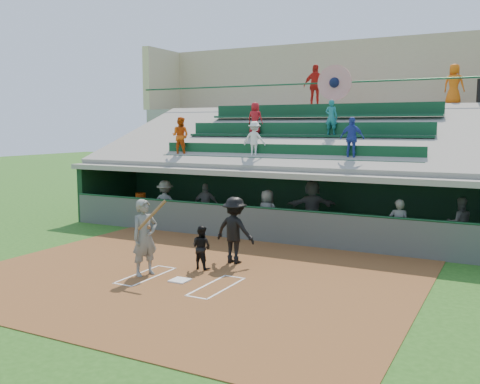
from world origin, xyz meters
The scene contains 21 objects.
ground centered at (0.00, 0.00, 0.00)m, with size 100.00×100.00×0.00m, color #235317.
dirt_slab centered at (0.00, 0.50, 0.01)m, with size 11.00×9.00×0.02m, color brown.
home_plate centered at (0.00, 0.00, 0.04)m, with size 0.43×0.43×0.03m, color white.
batters_box_chalk centered at (0.00, 0.00, 0.02)m, with size 2.65×1.85×0.01m.
dugout_floor centered at (0.00, 6.75, 0.02)m, with size 16.00×3.50×0.04m, color gray.
concourse_slab centered at (0.00, 13.50, 2.30)m, with size 20.00×3.00×4.60m, color gray.
grandstand centered at (-0.01, 10.51, 2.26)m, with size 20.40×10.40×7.80m.
batter_at_plate centered at (-1.06, 0.04, 0.99)m, with size 0.97×0.83×1.95m.
catcher centered at (-0.12, 1.20, 0.59)m, with size 0.56×0.43×1.14m, color black.
home_umpire centered at (0.36, 2.16, 0.93)m, with size 1.17×0.67×1.82m, color black.
dugout_bench centered at (0.25, 8.13, 0.26)m, with size 14.37×0.43×0.43m, color brown.
white_table centered at (-6.01, 6.21, 0.39)m, with size 0.79×0.59×0.69m, color white.
water_cooler centered at (-6.02, 6.25, 0.93)m, with size 0.40×0.40×0.40m, color #C6420B.
dugout_player_a centered at (-4.34, 5.55, 0.90)m, with size 1.11×0.64×1.72m, color #5A5D58.
dugout_player_b centered at (-3.03, 6.28, 0.85)m, with size 0.94×0.39×1.61m, color #5F625C.
dugout_player_c centered at (-0.25, 5.64, 0.84)m, with size 0.78×0.51×1.59m, color #60625D.
dugout_player_d centered at (0.87, 6.94, 0.97)m, with size 1.73×0.55×1.86m, color #5A5D57.
dugout_player_e centered at (4.12, 5.37, 0.83)m, with size 0.58×0.38×1.59m, color #555752.
dugout_player_f centered at (5.67, 6.71, 0.83)m, with size 0.76×0.60×1.57m, color #60635D.
concourse_staff_a centered at (-1.02, 12.45, 5.54)m, with size 1.10×0.46×1.87m, color red.
concourse_staff_b centered at (4.68, 12.97, 5.42)m, with size 0.81×0.52×1.65m, color #E25F0D.
Camera 1 is at (7.07, -10.51, 3.74)m, focal length 40.00 mm.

